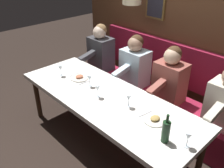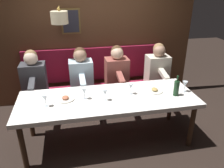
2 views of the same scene
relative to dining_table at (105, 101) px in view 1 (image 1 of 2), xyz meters
The scene contains 15 objects.
ground_plane 0.68m from the dining_table, ahead, with size 12.00×12.00×0.00m, color black.
dining_table is the anchor object (origin of this frame).
banquette_bench 1.00m from the dining_table, ahead, with size 0.52×2.70×0.45m, color maroon.
back_wall_panel 1.62m from the dining_table, ahead, with size 0.59×3.90×2.90m.
diner_near 0.95m from the dining_table, 20.03° to the right, with size 0.60×0.40×0.79m.
diner_middle 0.95m from the dining_table, 19.41° to the left, with size 0.60×0.40×0.79m.
diner_far 1.41m from the dining_table, 51.16° to the left, with size 0.60×0.40×0.79m.
place_setting_0 0.72m from the dining_table, 85.64° to the right, with size 0.24×0.32×0.05m.
place_setting_1 0.59m from the dining_table, 84.99° to the left, with size 0.24×0.31×0.05m.
wine_glass_0 0.39m from the dining_table, 82.21° to the right, with size 0.07×0.07×0.16m.
wine_glass_1 0.37m from the dining_table, 85.69° to the left, with size 0.07×0.07×0.16m.
wine_glass_2 1.16m from the dining_table, 91.81° to the right, with size 0.07×0.07×0.16m.
wine_glass_3 0.86m from the dining_table, 95.46° to the left, with size 0.07×0.07×0.16m.
wine_glass_4 0.20m from the dining_table, 142.44° to the left, with size 0.07×0.07×0.16m.
wine_bottle 0.99m from the dining_table, 97.26° to the right, with size 0.08×0.08×0.30m.
Camera 1 is at (-1.66, -1.86, 2.31)m, focal length 38.76 mm.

